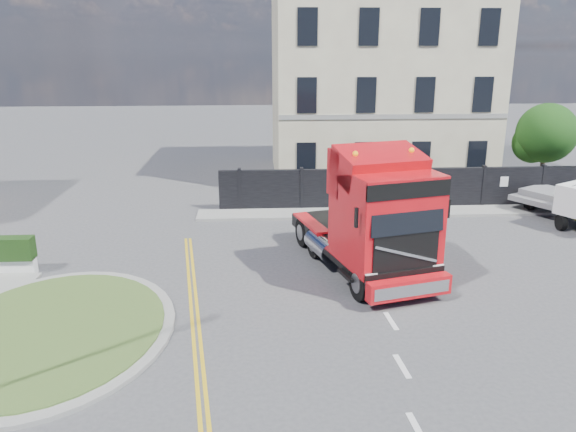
{
  "coord_description": "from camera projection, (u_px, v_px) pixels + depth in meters",
  "views": [
    {
      "loc": [
        -1.2,
        -17.37,
        7.69
      ],
      "look_at": [
        -0.07,
        2.02,
        1.8
      ],
      "focal_mm": 35.0,
      "sensor_mm": 36.0,
      "label": 1
    }
  ],
  "objects": [
    {
      "name": "ground",
      "position": [
        294.0,
        284.0,
        18.89
      ],
      "size": [
        120.0,
        120.0,
        0.0
      ],
      "primitive_type": "plane",
      "color": "#424244",
      "rests_on": "ground"
    },
    {
      "name": "hoarding_fence",
      "position": [
        414.0,
        188.0,
        27.56
      ],
      "size": [
        18.8,
        0.25,
        2.0
      ],
      "color": "black",
      "rests_on": "ground"
    },
    {
      "name": "georgian_building",
      "position": [
        376.0,
        80.0,
        33.31
      ],
      "size": [
        12.3,
        10.3,
        12.8
      ],
      "color": "beige",
      "rests_on": "ground"
    },
    {
      "name": "traffic_island",
      "position": [
        50.0,
        331.0,
        15.61
      ],
      "size": [
        6.8,
        6.8,
        0.17
      ],
      "color": "gray",
      "rests_on": "ground"
    },
    {
      "name": "pavement_far",
      "position": [
        407.0,
        212.0,
        26.95
      ],
      "size": [
        20.0,
        1.6,
        0.12
      ],
      "primitive_type": "cube",
      "color": "gray",
      "rests_on": "ground"
    },
    {
      "name": "tree",
      "position": [
        543.0,
        136.0,
        30.36
      ],
      "size": [
        3.2,
        3.2,
        4.8
      ],
      "color": "#382619",
      "rests_on": "ground"
    },
    {
      "name": "truck",
      "position": [
        375.0,
        222.0,
        18.99
      ],
      "size": [
        4.56,
        7.86,
        4.44
      ],
      "rotation": [
        0.0,
        0.0,
        0.26
      ],
      "color": "black",
      "rests_on": "ground"
    }
  ]
}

